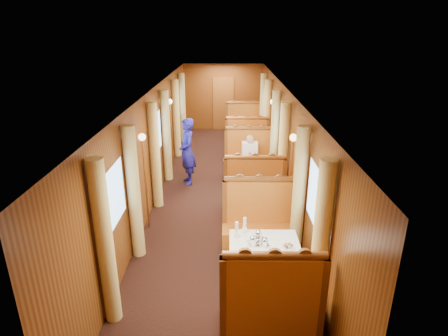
{
  "coord_description": "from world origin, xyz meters",
  "views": [
    {
      "loc": [
        0.2,
        -8.4,
        3.8
      ],
      "look_at": [
        0.11,
        -1.16,
        1.05
      ],
      "focal_mm": 30.0,
      "sensor_mm": 36.0,
      "label": 1
    }
  ],
  "objects_px": {
    "banquette_mid_fwd": "(253,193)",
    "tea_tray": "(257,242)",
    "banquette_near_fwd": "(270,306)",
    "rose_vase_far": "(245,121)",
    "teapot_right": "(264,244)",
    "fruit_plate": "(288,246)",
    "banquette_far_aft": "(244,128)",
    "table_near": "(263,263)",
    "teapot_back": "(258,237)",
    "banquette_mid_aft": "(249,161)",
    "banquette_far_fwd": "(246,145)",
    "table_mid": "(251,177)",
    "banquette_near_aft": "(259,227)",
    "teapot_left": "(253,242)",
    "rose_vase_mid": "(250,155)",
    "table_far": "(245,137)",
    "passenger": "(250,153)",
    "steward": "(187,152)"
  },
  "relations": [
    {
      "from": "table_mid",
      "to": "table_far",
      "type": "height_order",
      "value": "same"
    },
    {
      "from": "table_far",
      "to": "teapot_back",
      "type": "distance_m",
      "value": 6.99
    },
    {
      "from": "banquette_near_fwd",
      "to": "rose_vase_mid",
      "type": "height_order",
      "value": "banquette_near_fwd"
    },
    {
      "from": "steward",
      "to": "banquette_far_aft",
      "type": "bearing_deg",
      "value": 141.51
    },
    {
      "from": "banquette_far_aft",
      "to": "rose_vase_mid",
      "type": "height_order",
      "value": "banquette_far_aft"
    },
    {
      "from": "table_near",
      "to": "passenger",
      "type": "height_order",
      "value": "passenger"
    },
    {
      "from": "banquette_mid_fwd",
      "to": "tea_tray",
      "type": "height_order",
      "value": "banquette_mid_fwd"
    },
    {
      "from": "banquette_near_aft",
      "to": "steward",
      "type": "bearing_deg",
      "value": 117.72
    },
    {
      "from": "rose_vase_far",
      "to": "banquette_far_aft",
      "type": "bearing_deg",
      "value": 90.02
    },
    {
      "from": "banquette_mid_fwd",
      "to": "table_far",
      "type": "height_order",
      "value": "banquette_mid_fwd"
    },
    {
      "from": "banquette_near_fwd",
      "to": "teapot_back",
      "type": "xyz_separation_m",
      "value": [
        -0.09,
        1.03,
        0.4
      ]
    },
    {
      "from": "banquette_mid_aft",
      "to": "banquette_far_fwd",
      "type": "xyz_separation_m",
      "value": [
        0.0,
        1.47,
        0.0
      ]
    },
    {
      "from": "teapot_left",
      "to": "steward",
      "type": "distance_m",
      "value": 4.38
    },
    {
      "from": "fruit_plate",
      "to": "banquette_far_aft",
      "type": "bearing_deg",
      "value": 92.36
    },
    {
      "from": "table_mid",
      "to": "rose_vase_far",
      "type": "relative_size",
      "value": 2.92
    },
    {
      "from": "teapot_left",
      "to": "teapot_back",
      "type": "distance_m",
      "value": 0.17
    },
    {
      "from": "table_near",
      "to": "rose_vase_mid",
      "type": "relative_size",
      "value": 2.92
    },
    {
      "from": "steward",
      "to": "fruit_plate",
      "type": "bearing_deg",
      "value": 7.79
    },
    {
      "from": "table_mid",
      "to": "teapot_left",
      "type": "bearing_deg",
      "value": -92.88
    },
    {
      "from": "teapot_left",
      "to": "passenger",
      "type": "distance_m",
      "value": 4.37
    },
    {
      "from": "fruit_plate",
      "to": "rose_vase_mid",
      "type": "xyz_separation_m",
      "value": [
        -0.37,
        3.67,
        0.16
      ]
    },
    {
      "from": "table_near",
      "to": "teapot_right",
      "type": "bearing_deg",
      "value": -95.33
    },
    {
      "from": "banquette_far_fwd",
      "to": "table_far",
      "type": "bearing_deg",
      "value": 90.0
    },
    {
      "from": "table_near",
      "to": "banquette_far_aft",
      "type": "bearing_deg",
      "value": 90.0
    },
    {
      "from": "table_far",
      "to": "banquette_far_fwd",
      "type": "bearing_deg",
      "value": -90.0
    },
    {
      "from": "teapot_back",
      "to": "passenger",
      "type": "bearing_deg",
      "value": 88.19
    },
    {
      "from": "table_mid",
      "to": "banquette_far_aft",
      "type": "height_order",
      "value": "banquette_far_aft"
    },
    {
      "from": "table_mid",
      "to": "rose_vase_mid",
      "type": "height_order",
      "value": "rose_vase_mid"
    },
    {
      "from": "banquette_mid_fwd",
      "to": "table_mid",
      "type": "bearing_deg",
      "value": 90.0
    },
    {
      "from": "banquette_near_fwd",
      "to": "rose_vase_far",
      "type": "bearing_deg",
      "value": 90.0
    },
    {
      "from": "table_mid",
      "to": "teapot_right",
      "type": "height_order",
      "value": "teapot_right"
    },
    {
      "from": "table_mid",
      "to": "banquette_near_aft",
      "type": "bearing_deg",
      "value": -90.0
    },
    {
      "from": "teapot_back",
      "to": "teapot_right",
      "type": "bearing_deg",
      "value": -66.82
    },
    {
      "from": "banquette_mid_aft",
      "to": "teapot_right",
      "type": "relative_size",
      "value": 9.77
    },
    {
      "from": "table_near",
      "to": "rose_vase_mid",
      "type": "distance_m",
      "value": 3.56
    },
    {
      "from": "banquette_mid_fwd",
      "to": "rose_vase_far",
      "type": "height_order",
      "value": "banquette_mid_fwd"
    },
    {
      "from": "teapot_left",
      "to": "banquette_near_aft",
      "type": "bearing_deg",
      "value": 67.62
    },
    {
      "from": "banquette_near_fwd",
      "to": "teapot_right",
      "type": "distance_m",
      "value": 0.94
    },
    {
      "from": "passenger",
      "to": "table_mid",
      "type": "bearing_deg",
      "value": -90.0
    },
    {
      "from": "table_far",
      "to": "rose_vase_far",
      "type": "xyz_separation_m",
      "value": [
        0.0,
        0.0,
        0.55
      ]
    },
    {
      "from": "table_near",
      "to": "teapot_right",
      "type": "height_order",
      "value": "teapot_right"
    },
    {
      "from": "banquette_near_fwd",
      "to": "tea_tray",
      "type": "xyz_separation_m",
      "value": [
        -0.12,
        0.98,
        0.33
      ]
    },
    {
      "from": "teapot_right",
      "to": "rose_vase_far",
      "type": "height_order",
      "value": "rose_vase_far"
    },
    {
      "from": "banquette_mid_fwd",
      "to": "teapot_back",
      "type": "bearing_deg",
      "value": -92.07
    },
    {
      "from": "banquette_mid_aft",
      "to": "teapot_left",
      "type": "xyz_separation_m",
      "value": [
        -0.18,
        -4.64,
        0.39
      ]
    },
    {
      "from": "teapot_left",
      "to": "table_near",
      "type": "bearing_deg",
      "value": 20.3
    },
    {
      "from": "banquette_mid_fwd",
      "to": "banquette_near_aft",
      "type": "bearing_deg",
      "value": -90.0
    },
    {
      "from": "banquette_mid_fwd",
      "to": "tea_tray",
      "type": "bearing_deg",
      "value": -92.62
    },
    {
      "from": "banquette_near_fwd",
      "to": "banquette_mid_fwd",
      "type": "bearing_deg",
      "value": 90.0
    },
    {
      "from": "table_near",
      "to": "rose_vase_far",
      "type": "distance_m",
      "value": 7.02
    }
  ]
}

